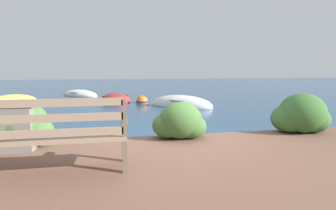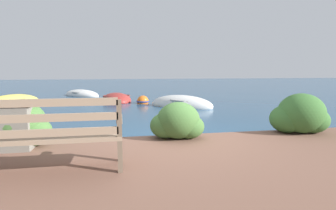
# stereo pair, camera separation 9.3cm
# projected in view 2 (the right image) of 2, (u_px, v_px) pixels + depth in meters

# --- Properties ---
(ground_plane) EXTENTS (80.00, 80.00, 0.00)m
(ground_plane) POSITION_uv_depth(u_px,v_px,m) (170.00, 146.00, 5.12)
(ground_plane) COLOR navy
(park_bench) EXTENTS (1.69, 0.48, 0.93)m
(park_bench) POSITION_uv_depth(u_px,v_px,m) (52.00, 133.00, 3.17)
(park_bench) COLOR brown
(park_bench) RESTS_ON patio_terrace
(hedge_clump_far_left) EXTENTS (1.12, 0.81, 0.76)m
(hedge_clump_far_left) POSITION_uv_depth(u_px,v_px,m) (17.00, 126.00, 4.31)
(hedge_clump_far_left) COLOR #426B33
(hedge_clump_far_left) RESTS_ON patio_terrace
(hedge_clump_left) EXTENTS (0.99, 0.71, 0.67)m
(hedge_clump_left) POSITION_uv_depth(u_px,v_px,m) (177.00, 123.00, 4.80)
(hedge_clump_left) COLOR #426B33
(hedge_clump_left) RESTS_ON patio_terrace
(hedge_clump_centre) EXTENTS (1.17, 0.84, 0.79)m
(hedge_clump_centre) POSITION_uv_depth(u_px,v_px,m) (300.00, 116.00, 5.23)
(hedge_clump_centre) COLOR #38662D
(hedge_clump_centre) RESTS_ON patio_terrace
(rowboat_nearest) EXTENTS (2.74, 2.43, 0.83)m
(rowboat_nearest) POSITION_uv_depth(u_px,v_px,m) (181.00, 105.00, 10.60)
(rowboat_nearest) COLOR silver
(rowboat_nearest) RESTS_ON ground_plane
(rowboat_mid) EXTENTS (2.16, 3.03, 0.87)m
(rowboat_mid) POSITION_uv_depth(u_px,v_px,m) (11.00, 105.00, 10.56)
(rowboat_mid) COLOR #DBC64C
(rowboat_mid) RESTS_ON ground_plane
(rowboat_far) EXTENTS (1.74, 2.61, 0.69)m
(rowboat_far) POSITION_uv_depth(u_px,v_px,m) (117.00, 100.00, 12.53)
(rowboat_far) COLOR #9E2D28
(rowboat_far) RESTS_ON ground_plane
(rowboat_outer) EXTENTS (2.62, 2.60, 0.64)m
(rowboat_outer) POSITION_uv_depth(u_px,v_px,m) (82.00, 95.00, 15.07)
(rowboat_outer) COLOR silver
(rowboat_outer) RESTS_ON ground_plane
(mooring_buoy) EXTENTS (0.58, 0.58, 0.53)m
(mooring_buoy) POSITION_uv_depth(u_px,v_px,m) (143.00, 101.00, 11.64)
(mooring_buoy) COLOR orange
(mooring_buoy) RESTS_ON ground_plane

